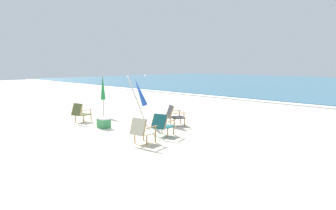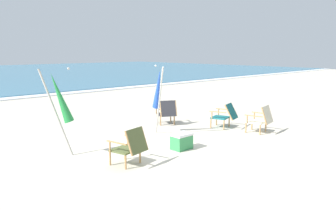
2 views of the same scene
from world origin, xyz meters
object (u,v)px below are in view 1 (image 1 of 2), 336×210
at_px(beach_chair_back_right, 162,124).
at_px(cooler_box, 104,123).
at_px(beach_chair_front_left, 80,112).
at_px(beach_chair_mid_center, 142,130).
at_px(umbrella_furled_green, 103,88).
at_px(beach_chair_front_right, 174,115).
at_px(umbrella_furled_blue, 140,92).

bearing_deg(beach_chair_back_right, cooler_box, -166.46).
bearing_deg(beach_chair_front_left, beach_chair_back_right, 9.52).
relative_size(beach_chair_mid_center, umbrella_furled_green, 0.40).
height_order(beach_chair_front_left, umbrella_furled_green, umbrella_furled_green).
relative_size(beach_chair_front_right, beach_chair_front_left, 1.07).
bearing_deg(cooler_box, umbrella_furled_green, 147.16).
relative_size(beach_chair_mid_center, cooler_box, 1.67).
bearing_deg(umbrella_furled_green, beach_chair_front_left, -65.29).
xyz_separation_m(beach_chair_front_right, beach_chair_back_right, (0.99, -1.61, -0.01)).
height_order(beach_chair_mid_center, umbrella_furled_blue, umbrella_furled_blue).
bearing_deg(umbrella_furled_blue, umbrella_furled_green, 177.58).
distance_m(beach_chair_front_right, cooler_box, 2.76).
height_order(beach_chair_front_left, beach_chair_back_right, beach_chair_front_left).
height_order(beach_chair_mid_center, beach_chair_back_right, beach_chair_mid_center).
relative_size(beach_chair_front_right, umbrella_furled_green, 0.43).
height_order(beach_chair_back_right, cooler_box, beach_chair_back_right).
bearing_deg(cooler_box, beach_chair_back_right, 13.54).
relative_size(beach_chair_front_left, cooler_box, 1.67).
relative_size(beach_chair_front_right, beach_chair_back_right, 0.99).
xyz_separation_m(beach_chair_front_right, cooler_box, (-1.60, -2.23, -0.23)).
relative_size(beach_chair_front_left, beach_chair_back_right, 0.92).
distance_m(umbrella_furled_green, cooler_box, 3.03).
bearing_deg(beach_chair_front_right, cooler_box, -125.59).
relative_size(beach_chair_mid_center, beach_chair_back_right, 0.93).
relative_size(beach_chair_front_right, beach_chair_mid_center, 1.07).
xyz_separation_m(beach_chair_front_left, beach_chair_mid_center, (4.47, -0.40, 0.00)).
bearing_deg(beach_chair_front_right, beach_chair_mid_center, -65.34).
bearing_deg(beach_chair_front_left, cooler_box, 2.90).
height_order(beach_chair_front_right, beach_chair_mid_center, beach_chair_mid_center).
relative_size(umbrella_furled_green, cooler_box, 4.16).
bearing_deg(beach_chair_mid_center, cooler_box, 170.43).
distance_m(umbrella_furled_blue, cooler_box, 1.85).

